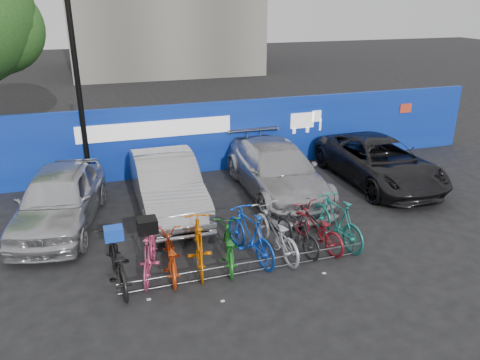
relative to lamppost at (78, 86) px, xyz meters
name	(u,v)px	position (x,y,z in m)	size (l,w,h in m)	color
ground	(240,260)	(3.20, -5.40, -3.27)	(100.00, 100.00, 0.00)	black
hoarding	(186,139)	(3.21, 0.60, -2.07)	(22.00, 0.18, 2.40)	#0B2599
lamppost	(78,86)	(0.00, 0.00, 0.00)	(0.25, 0.50, 6.11)	black
bike_rack	(248,267)	(3.20, -6.00, -3.11)	(5.60, 0.03, 0.30)	#595B60
car_0	(59,198)	(-0.75, -2.32, -2.49)	(1.84, 4.58, 1.56)	#BCBDC2
car_1	(167,184)	(2.08, -2.15, -2.49)	(1.66, 4.76, 1.57)	#9E9EA2
car_2	(277,170)	(5.45, -1.99, -2.51)	(2.13, 5.25, 1.52)	#AAA9AD
car_3	(379,161)	(8.95, -2.10, -2.56)	(2.37, 5.15, 1.43)	black
bike_0	(117,262)	(0.47, -5.53, -2.74)	(0.70, 2.01, 1.06)	black
bike_1	(150,254)	(1.16, -5.42, -2.74)	(0.50, 1.77, 1.07)	#C53E6C
bike_2	(170,255)	(1.59, -5.50, -2.81)	(0.61, 1.74, 0.92)	#C63C0D
bike_3	(199,244)	(2.25, -5.43, -2.68)	(0.55, 1.95, 1.17)	orange
bike_4	(228,246)	(2.91, -5.49, -2.81)	(0.62, 1.77, 0.93)	#1E7521
bike_5	(250,235)	(3.45, -5.39, -2.66)	(0.57, 2.03, 1.22)	#0D3DB6
bike_6	(275,232)	(4.09, -5.35, -2.73)	(0.72, 2.08, 1.09)	#AFB1B8
bike_7	(298,232)	(4.64, -5.40, -2.77)	(0.47, 1.66, 1.00)	black
bike_8	(317,227)	(5.18, -5.33, -2.78)	(0.66, 1.89, 0.99)	maroon
bike_9	(337,220)	(5.70, -5.33, -2.67)	(0.57, 2.02, 1.21)	#1D746E
cargo_crate	(114,233)	(0.47, -5.53, -2.08)	(0.38, 0.29, 0.27)	blue
cargo_topcase	(147,225)	(1.16, -5.42, -2.05)	(0.41, 0.37, 0.30)	black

